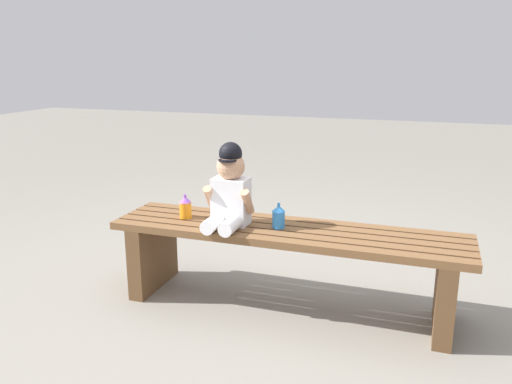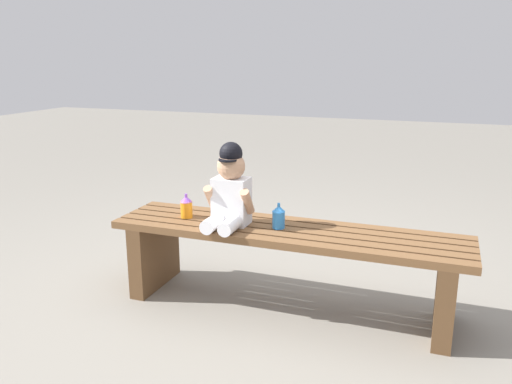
{
  "view_description": "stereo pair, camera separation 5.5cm",
  "coord_description": "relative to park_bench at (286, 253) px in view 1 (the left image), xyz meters",
  "views": [
    {
      "loc": [
        0.62,
        -2.29,
        1.21
      ],
      "look_at": [
        -0.14,
        -0.05,
        0.59
      ],
      "focal_mm": 36.61,
      "sensor_mm": 36.0,
      "label": 1
    },
    {
      "loc": [
        0.67,
        -2.27,
        1.21
      ],
      "look_at": [
        -0.14,
        -0.05,
        0.59
      ],
      "focal_mm": 36.61,
      "sensor_mm": 36.0,
      "label": 2
    }
  ],
  "objects": [
    {
      "name": "child_figure",
      "position": [
        -0.28,
        -0.04,
        0.3
      ],
      "size": [
        0.23,
        0.27,
        0.4
      ],
      "color": "white",
      "rests_on": "park_bench"
    },
    {
      "name": "park_bench",
      "position": [
        0.0,
        0.0,
        0.0
      ],
      "size": [
        1.71,
        0.39,
        0.41
      ],
      "color": "brown",
      "rests_on": "ground_plane"
    },
    {
      "name": "sippy_cup_right",
      "position": [
        -0.04,
        -0.01,
        0.19
      ],
      "size": [
        0.06,
        0.06,
        0.12
      ],
      "color": "#338CE5",
      "rests_on": "park_bench"
    },
    {
      "name": "sippy_cup_left",
      "position": [
        -0.53,
        -0.01,
        0.19
      ],
      "size": [
        0.06,
        0.06,
        0.12
      ],
      "color": "orange",
      "rests_on": "park_bench"
    },
    {
      "name": "ground_plane",
      "position": [
        0.0,
        -0.0,
        -0.28
      ],
      "size": [
        16.0,
        16.0,
        0.0
      ],
      "primitive_type": "plane",
      "color": "gray"
    }
  ]
}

